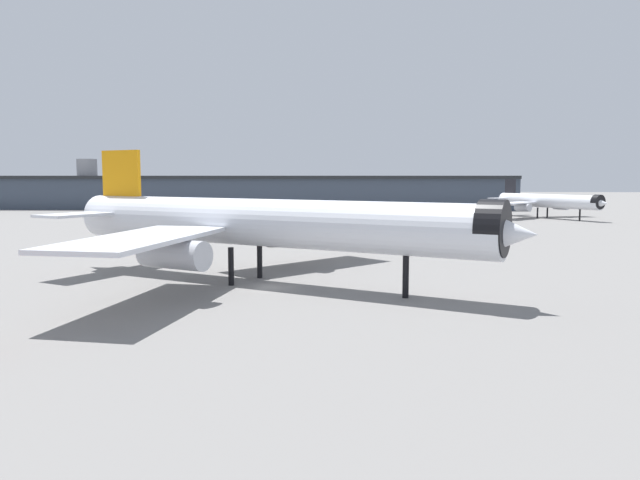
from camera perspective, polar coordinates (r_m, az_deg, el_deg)
ground at (r=71.03m, az=-4.51°, el=-4.47°), size 900.00×900.00×0.00m
airliner_near_gate at (r=73.03m, az=-5.57°, el=1.55°), size 59.93×53.86×16.48m
airliner_far_taxiway at (r=199.79m, az=20.61°, el=3.45°), size 33.60×37.60×12.04m
terminal_building at (r=244.36m, az=-7.36°, el=4.51°), size 212.41×34.69×19.87m
baggage_cart_trailing at (r=112.22m, az=-4.57°, el=-0.11°), size 2.25×2.63×1.82m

